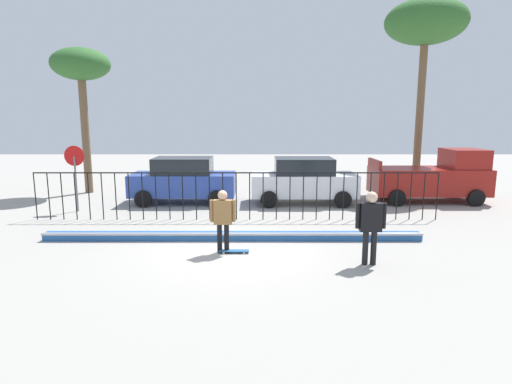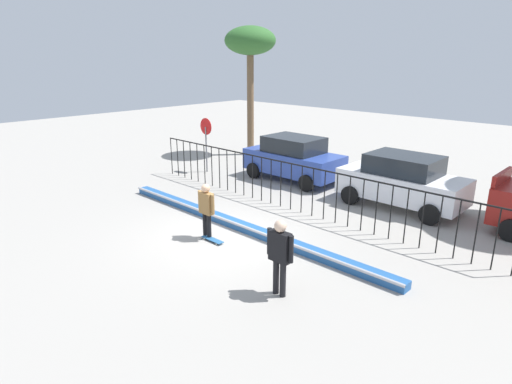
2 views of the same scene
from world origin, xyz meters
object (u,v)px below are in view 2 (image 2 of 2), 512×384
(skateboarder, at_px, (206,206))
(skateboard, at_px, (212,239))
(stop_sign, at_px, (206,137))
(parked_car_blue, at_px, (293,158))
(camera_operator, at_px, (280,251))
(palm_tree_short, at_px, (250,45))
(parked_car_white, at_px, (402,181))

(skateboarder, distance_m, skateboard, 0.99)
(skateboarder, xyz_separation_m, stop_sign, (-5.94, 5.01, 0.61))
(skateboarder, height_order, skateboard, skateboarder)
(parked_car_blue, relative_size, stop_sign, 1.72)
(camera_operator, distance_m, stop_sign, 11.27)
(parked_car_blue, xyz_separation_m, stop_sign, (-3.78, -1.68, 0.64))
(palm_tree_short, bearing_deg, camera_operator, -43.12)
(stop_sign, bearing_deg, parked_car_white, 10.05)
(skateboard, distance_m, parked_car_blue, 7.23)
(stop_sign, bearing_deg, parked_car_blue, 24.02)
(skateboarder, height_order, parked_car_white, parked_car_white)
(skateboarder, relative_size, palm_tree_short, 0.25)
(skateboarder, xyz_separation_m, parked_car_blue, (-2.17, 6.69, -0.03))
(skateboarder, height_order, parked_car_blue, parked_car_blue)
(camera_operator, xyz_separation_m, parked_car_white, (-0.77, 7.50, -0.11))
(skateboard, bearing_deg, parked_car_blue, 91.51)
(skateboarder, height_order, stop_sign, stop_sign)
(parked_car_white, bearing_deg, stop_sign, -169.08)
(skateboarder, bearing_deg, palm_tree_short, 121.14)
(skateboarder, bearing_deg, parked_car_blue, 101.10)
(parked_car_white, relative_size, palm_tree_short, 0.65)
(skateboarder, distance_m, parked_car_white, 7.15)
(parked_car_white, distance_m, stop_sign, 8.95)
(camera_operator, xyz_separation_m, stop_sign, (-9.56, 5.95, 0.53))
(parked_car_blue, height_order, palm_tree_short, palm_tree_short)
(skateboarder, height_order, palm_tree_short, palm_tree_short)
(parked_car_blue, height_order, parked_car_white, same)
(palm_tree_short, bearing_deg, stop_sign, -74.13)
(skateboarder, xyz_separation_m, parked_car_white, (2.85, 6.56, -0.03))
(parked_car_white, bearing_deg, palm_tree_short, 166.56)
(palm_tree_short, bearing_deg, skateboarder, -52.02)
(parked_car_white, relative_size, stop_sign, 1.72)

